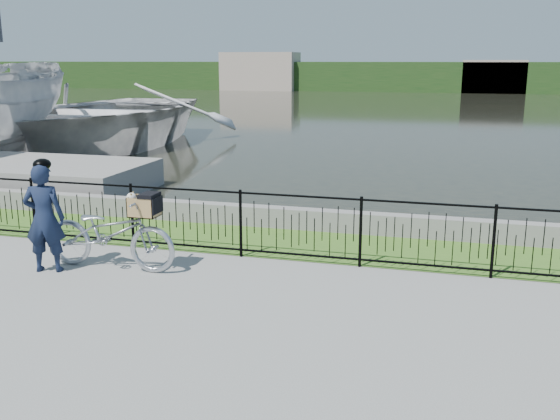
% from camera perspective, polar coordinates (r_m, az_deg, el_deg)
% --- Properties ---
extents(ground, '(120.00, 120.00, 0.00)m').
position_cam_1_polar(ground, '(8.82, -0.75, -7.87)').
color(ground, gray).
rests_on(ground, ground).
extents(grass_strip, '(60.00, 2.00, 0.01)m').
position_cam_1_polar(grass_strip, '(11.20, 2.94, -3.15)').
color(grass_strip, '#426C21').
rests_on(grass_strip, ground).
extents(water, '(120.00, 120.00, 0.00)m').
position_cam_1_polar(water, '(41.08, 12.25, 8.77)').
color(water, black).
rests_on(water, ground).
extents(quay_wall, '(60.00, 0.30, 0.40)m').
position_cam_1_polar(quay_wall, '(12.09, 3.98, -0.94)').
color(quay_wall, gray).
rests_on(quay_wall, ground).
extents(fence, '(14.00, 0.06, 1.15)m').
position_cam_1_polar(fence, '(10.11, 1.75, -1.63)').
color(fence, black).
rests_on(fence, ground).
extents(far_treeline, '(120.00, 6.00, 3.00)m').
position_cam_1_polar(far_treeline, '(67.95, 13.70, 11.75)').
color(far_treeline, '#244219').
rests_on(far_treeline, ground).
extents(far_building_left, '(8.00, 4.00, 4.00)m').
position_cam_1_polar(far_building_left, '(68.95, -1.81, 12.56)').
color(far_building_left, '#A79686').
rests_on(far_building_left, ground).
extents(far_building_right, '(6.00, 3.00, 3.20)m').
position_cam_1_polar(far_building_right, '(66.51, 18.93, 11.47)').
color(far_building_right, '#A79686').
rests_on(far_building_right, ground).
extents(bicycle_rig, '(2.20, 0.77, 1.28)m').
position_cam_1_polar(bicycle_rig, '(10.13, -15.22, -2.00)').
color(bicycle_rig, '#AAAEB6').
rests_on(bicycle_rig, ground).
extents(cyclist, '(0.71, 0.56, 1.77)m').
position_cam_1_polar(cyclist, '(10.25, -20.76, -0.57)').
color(cyclist, '#121C33').
rests_on(cyclist, ground).
extents(boat_far, '(9.12, 12.16, 2.39)m').
position_cam_1_polar(boat_far, '(24.73, -15.70, 8.38)').
color(boat_far, silver).
rests_on(boat_far, water).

